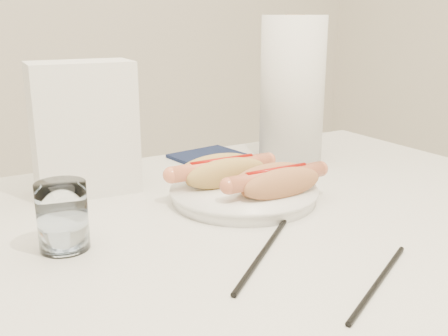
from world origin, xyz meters
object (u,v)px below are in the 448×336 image
plate (244,195)px  table (229,252)px  hotdog_left (222,172)px  paper_towel_roll (292,90)px  water_glass (63,216)px  hotdog_right (276,181)px  napkin_box (84,128)px

plate → table: bearing=-139.0°
hotdog_left → paper_towel_roll: bearing=29.8°
water_glass → paper_towel_roll: size_ratio=0.31×
table → water_glass: bearing=177.2°
table → hotdog_left: bearing=66.1°
plate → hotdog_left: 0.06m
paper_towel_roll → hotdog_left: bearing=-151.1°
water_glass → hotdog_right: bearing=-1.8°
napkin_box → paper_towel_roll: bearing=3.5°
hotdog_left → napkin_box: size_ratio=0.83×
table → water_glass: size_ratio=13.00×
plate → paper_towel_roll: (0.23, 0.18, 0.14)m
hotdog_left → hotdog_right: size_ratio=1.04×
table → paper_towel_roll: paper_towel_roll is taller
plate → hotdog_left: bearing=115.4°
hotdog_right → hotdog_left: bearing=118.3°
plate → napkin_box: 0.30m
hotdog_left → napkin_box: (-0.19, 0.14, 0.07)m
hotdog_right → paper_towel_roll: 0.32m
hotdog_left → paper_towel_roll: paper_towel_roll is taller
table → hotdog_left: (0.04, 0.09, 0.10)m
hotdog_right → paper_towel_roll: size_ratio=0.60×
table → napkin_box: size_ratio=5.26×
hotdog_left → table: bearing=-112.9°
water_glass → paper_towel_roll: bearing=21.9°
napkin_box → hotdog_left: bearing=-32.3°
water_glass → napkin_box: size_ratio=0.40×
napkin_box → water_glass: bearing=-109.5°
hotdog_left → water_glass: (-0.29, -0.08, 0.00)m
plate → hotdog_left: (-0.02, 0.04, 0.03)m
hotdog_right → paper_towel_roll: bearing=48.3°
water_glass → hotdog_left: bearing=15.3°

